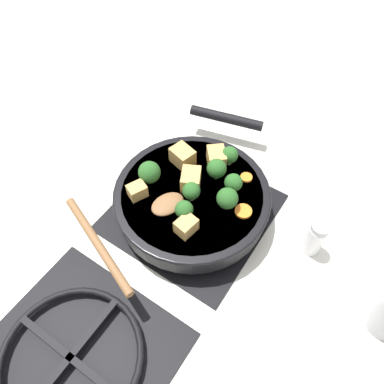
{
  "coord_description": "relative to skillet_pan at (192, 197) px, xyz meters",
  "views": [
    {
      "loc": [
        -0.25,
        0.37,
        0.68
      ],
      "look_at": [
        0.0,
        0.0,
        0.07
      ],
      "focal_mm": 35.0,
      "sensor_mm": 36.0,
      "label": 1
    }
  ],
  "objects": [
    {
      "name": "tofu_cube_east_chunk",
      "position": [
        0.06,
        -0.05,
        0.04
      ],
      "size": [
        0.05,
        0.05,
        0.04
      ],
      "primitive_type": "cube",
      "rotation": [
        0.0,
        0.0,
        2.89
      ],
      "color": "tan",
      "rests_on": "skillet_pan"
    },
    {
      "name": "ground_plane",
      "position": [
        -0.0,
        0.0,
        -0.05
      ],
      "size": [
        2.4,
        2.4,
        0.0
      ],
      "primitive_type": "plane",
      "color": "silver"
    },
    {
      "name": "broccoli_floret_west_rim",
      "position": [
        -0.02,
        -0.06,
        0.05
      ],
      "size": [
        0.04,
        0.04,
        0.05
      ],
      "color": "#709956",
      "rests_on": "skillet_pan"
    },
    {
      "name": "salt_shaker",
      "position": [
        -0.25,
        -0.06,
        -0.01
      ],
      "size": [
        0.04,
        0.04,
        0.09
      ],
      "color": "white",
      "rests_on": "ground_plane"
    },
    {
      "name": "wooden_spoon",
      "position": [
        0.05,
        0.14,
        0.03
      ],
      "size": [
        0.22,
        0.23,
        0.02
      ],
      "color": "brown",
      "rests_on": "skillet_pan"
    },
    {
      "name": "broccoli_floret_north_edge",
      "position": [
        0.09,
        0.03,
        0.05
      ],
      "size": [
        0.05,
        0.05,
        0.05
      ],
      "color": "#709956",
      "rests_on": "skillet_pan"
    },
    {
      "name": "front_burner_grate",
      "position": [
        -0.0,
        0.0,
        -0.04
      ],
      "size": [
        0.31,
        0.31,
        0.03
      ],
      "color": "black",
      "rests_on": "ground_plane"
    },
    {
      "name": "broccoli_floret_near_spoon",
      "position": [
        -0.02,
        0.06,
        0.05
      ],
      "size": [
        0.03,
        0.03,
        0.04
      ],
      "color": "#709956",
      "rests_on": "skillet_pan"
    },
    {
      "name": "tofu_cube_near_handle",
      "position": [
        0.0,
        -0.09,
        0.04
      ],
      "size": [
        0.06,
        0.06,
        0.04
      ],
      "primitive_type": "cube",
      "rotation": [
        0.0,
        0.0,
        5.42
      ],
      "color": "tan",
      "rests_on": "skillet_pan"
    },
    {
      "name": "carrot_slice_orange_thin",
      "position": [
        -0.07,
        -0.09,
        0.02
      ],
      "size": [
        0.02,
        0.02,
        0.01
      ],
      "primitive_type": "cylinder",
      "color": "orange",
      "rests_on": "skillet_pan"
    },
    {
      "name": "rear_burner_grate",
      "position": [
        -0.0,
        0.36,
        -0.04
      ],
      "size": [
        0.31,
        0.31,
        0.03
      ],
      "color": "black",
      "rests_on": "ground_plane"
    },
    {
      "name": "tofu_cube_west_chunk",
      "position": [
        0.01,
        -0.01,
        0.04
      ],
      "size": [
        0.05,
        0.06,
        0.04
      ],
      "primitive_type": "cube",
      "rotation": [
        0.0,
        0.0,
        5.18
      ],
      "color": "tan",
      "rests_on": "skillet_pan"
    },
    {
      "name": "broccoli_floret_south_cluster",
      "position": [
        -0.07,
        -0.05,
        0.05
      ],
      "size": [
        0.04,
        0.04,
        0.04
      ],
      "color": "#709956",
      "rests_on": "skillet_pan"
    },
    {
      "name": "skillet_pan",
      "position": [
        0.0,
        0.0,
        0.0
      ],
      "size": [
        0.32,
        0.43,
        0.05
      ],
      "color": "black",
      "rests_on": "front_burner_grate"
    },
    {
      "name": "broccoli_floret_east_rim",
      "position": [
        -0.08,
        -0.0,
        0.05
      ],
      "size": [
        0.04,
        0.04,
        0.05
      ],
      "color": "#709956",
      "rests_on": "skillet_pan"
    },
    {
      "name": "broccoli_floret_mid_floret",
      "position": [
        -0.01,
        0.02,
        0.05
      ],
      "size": [
        0.04,
        0.04,
        0.04
      ],
      "color": "#709956",
      "rests_on": "skillet_pan"
    },
    {
      "name": "tofu_cube_back_piece",
      "position": [
        -0.04,
        0.08,
        0.04
      ],
      "size": [
        0.04,
        0.04,
        0.03
      ],
      "primitive_type": "cube",
      "rotation": [
        0.0,
        0.0,
        1.4
      ],
      "color": "tan",
      "rests_on": "skillet_pan"
    },
    {
      "name": "broccoli_floret_center_top",
      "position": [
        -0.02,
        -0.1,
        0.05
      ],
      "size": [
        0.04,
        0.04,
        0.04
      ],
      "color": "#709956",
      "rests_on": "skillet_pan"
    },
    {
      "name": "carrot_slice_near_center",
      "position": [
        -0.11,
        -0.01,
        0.02
      ],
      "size": [
        0.03,
        0.03,
        0.01
      ],
      "primitive_type": "cylinder",
      "color": "orange",
      "rests_on": "skillet_pan"
    },
    {
      "name": "tofu_cube_center_large",
      "position": [
        0.08,
        0.07,
        0.03
      ],
      "size": [
        0.04,
        0.04,
        0.03
      ],
      "primitive_type": "cube",
      "rotation": [
        0.0,
        0.0,
        1.15
      ],
      "color": "tan",
      "rests_on": "skillet_pan"
    }
  ]
}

